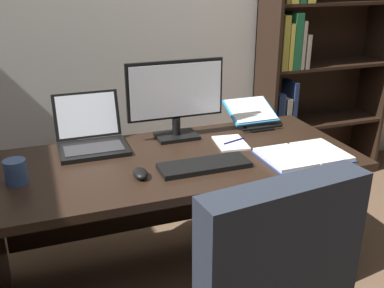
% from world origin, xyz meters
% --- Properties ---
extents(desk, '(1.78, 0.77, 0.72)m').
position_xyz_m(desk, '(-0.19, 0.86, 0.53)').
color(desk, black).
rests_on(desk, ground).
extents(bookshelf, '(1.00, 0.33, 2.24)m').
position_xyz_m(bookshelf, '(1.17, 1.69, 1.14)').
color(bookshelf, black).
rests_on(bookshelf, ground).
extents(monitor, '(0.52, 0.16, 0.42)m').
position_xyz_m(monitor, '(-0.09, 1.04, 0.93)').
color(monitor, black).
rests_on(monitor, desk).
extents(laptop, '(0.34, 0.33, 0.26)m').
position_xyz_m(laptop, '(-0.54, 1.05, 0.78)').
color(laptop, black).
rests_on(laptop, desk).
extents(keyboard, '(0.42, 0.15, 0.02)m').
position_xyz_m(keyboard, '(-0.09, 0.62, 0.73)').
color(keyboard, black).
rests_on(keyboard, desk).
extents(computer_mouse, '(0.06, 0.10, 0.04)m').
position_xyz_m(computer_mouse, '(-0.39, 0.62, 0.74)').
color(computer_mouse, black).
rests_on(computer_mouse, desk).
extents(reading_stand_with_book, '(0.28, 0.28, 0.13)m').
position_xyz_m(reading_stand_with_book, '(0.39, 1.10, 0.78)').
color(reading_stand_with_book, black).
rests_on(reading_stand_with_book, desk).
extents(open_binder, '(0.42, 0.29, 0.02)m').
position_xyz_m(open_binder, '(0.40, 0.57, 0.73)').
color(open_binder, navy).
rests_on(open_binder, desk).
extents(notepad, '(0.18, 0.23, 0.01)m').
position_xyz_m(notepad, '(0.15, 0.85, 0.73)').
color(notepad, silver).
rests_on(notepad, desk).
extents(pen, '(0.14, 0.05, 0.01)m').
position_xyz_m(pen, '(0.17, 0.85, 0.73)').
color(pen, navy).
rests_on(pen, notepad).
extents(coffee_mug, '(0.09, 0.09, 0.11)m').
position_xyz_m(coffee_mug, '(-0.90, 0.75, 0.77)').
color(coffee_mug, '#334C7A').
rests_on(coffee_mug, desk).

